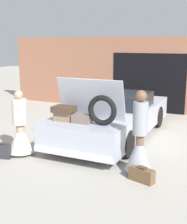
# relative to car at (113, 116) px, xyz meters

# --- Properties ---
(ground_plane) EXTENTS (40.00, 40.00, 0.00)m
(ground_plane) POSITION_rel_car_xyz_m (0.00, 0.01, -0.57)
(ground_plane) COLOR #ADA89E
(garage_wall_back) EXTENTS (12.00, 0.14, 2.80)m
(garage_wall_back) POSITION_rel_car_xyz_m (0.00, 3.60, 0.82)
(garage_wall_back) COLOR #9E664C
(garage_wall_back) RESTS_ON ground_plane
(car) EXTENTS (1.98, 4.91, 1.79)m
(car) POSITION_rel_car_xyz_m (0.00, 0.00, 0.00)
(car) COLOR #B2B7C6
(car) RESTS_ON ground_plane
(person_left) EXTENTS (0.64, 0.64, 1.54)m
(person_left) POSITION_rel_car_xyz_m (-1.42, -2.30, -0.03)
(person_left) COLOR tan
(person_left) RESTS_ON ground_plane
(person_right) EXTENTS (0.56, 0.56, 1.71)m
(person_right) POSITION_rel_car_xyz_m (1.42, -2.21, 0.04)
(person_right) COLOR brown
(person_right) RESTS_ON ground_plane
(suitcase_beside_left_person) EXTENTS (0.42, 0.22, 0.37)m
(suitcase_beside_left_person) POSITION_rel_car_xyz_m (-1.67, -2.69, -0.40)
(suitcase_beside_left_person) COLOR #2D2D33
(suitcase_beside_left_person) RESTS_ON ground_plane
(suitcase_beside_right_person) EXTENTS (0.53, 0.31, 0.30)m
(suitcase_beside_right_person) POSITION_rel_car_xyz_m (1.58, -2.52, -0.44)
(suitcase_beside_right_person) COLOR brown
(suitcase_beside_right_person) RESTS_ON ground_plane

